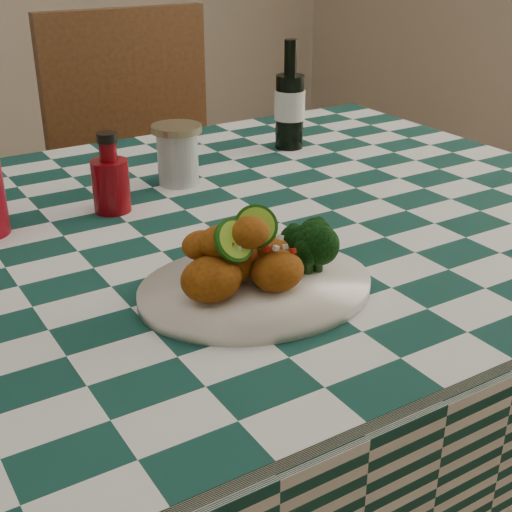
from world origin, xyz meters
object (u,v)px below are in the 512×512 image
fried_chicken_pile (245,252)px  ketchup_bottle (110,173)px  wooden_chair_right (163,214)px  dining_table (159,443)px  beer_bottle (290,95)px  plate (256,289)px  mason_jar (178,155)px

fried_chicken_pile → ketchup_bottle: bearing=94.5°
ketchup_bottle → wooden_chair_right: wooden_chair_right is taller
fried_chicken_pile → dining_table: bearing=96.7°
beer_bottle → fried_chicken_pile: bearing=-128.9°
dining_table → fried_chicken_pile: 0.52m
ketchup_bottle → fried_chicken_pile: bearing=-85.5°
plate → ketchup_bottle: bearing=96.8°
ketchup_bottle → beer_bottle: (0.45, 0.15, 0.04)m
ketchup_bottle → wooden_chair_right: (0.35, 0.59, -0.34)m
wooden_chair_right → fried_chicken_pile: bearing=-106.7°
fried_chicken_pile → ketchup_bottle: (-0.03, 0.37, 0.00)m
dining_table → beer_bottle: (0.45, 0.27, 0.50)m
dining_table → wooden_chair_right: (0.35, 0.71, 0.11)m
fried_chicken_pile → mason_jar: 0.46m
dining_table → beer_bottle: 0.73m
fried_chicken_pile → plate: bearing=0.0°
dining_table → beer_bottle: size_ratio=7.54×
plate → mason_jar: size_ratio=2.81×
ketchup_bottle → mason_jar: (0.15, 0.07, -0.01)m
fried_chicken_pile → wooden_chair_right: wooden_chair_right is taller
mason_jar → wooden_chair_right: wooden_chair_right is taller
fried_chicken_pile → wooden_chair_right: (0.32, 0.96, -0.34)m
dining_table → mason_jar: (0.15, 0.19, 0.45)m
wooden_chair_right → dining_table: bearing=-114.4°
beer_bottle → wooden_chair_right: wooden_chair_right is taller
fried_chicken_pile → beer_bottle: size_ratio=0.65×
plate → fried_chicken_pile: bearing=180.0°
plate → fried_chicken_pile: (-0.02, 0.00, 0.05)m
fried_chicken_pile → mason_jar: fried_chicken_pile is taller
beer_bottle → wooden_chair_right: bearing=103.3°
fried_chicken_pile → wooden_chair_right: 1.07m
mason_jar → wooden_chair_right: (0.19, 0.52, -0.33)m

